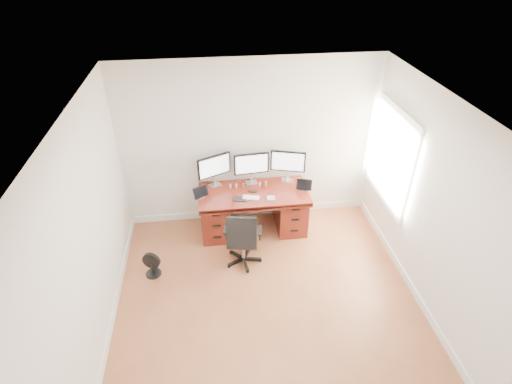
{
  "coord_description": "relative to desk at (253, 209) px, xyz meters",
  "views": [
    {
      "loc": [
        -0.61,
        -3.3,
        4.19
      ],
      "look_at": [
        0.0,
        1.5,
        0.95
      ],
      "focal_mm": 28.0,
      "sensor_mm": 36.0,
      "label": 1
    }
  ],
  "objects": [
    {
      "name": "monitor_right",
      "position": [
        0.58,
        0.24,
        0.68
      ],
      "size": [
        0.54,
        0.19,
        0.53
      ],
      "rotation": [
        0.0,
        0.0,
        -0.29
      ],
      "color": "silver",
      "rests_on": "desk"
    },
    {
      "name": "figurine_brown",
      "position": [
        -0.14,
        0.12,
        0.39
      ],
      "size": [
        0.03,
        0.03,
        0.08
      ],
      "color": "brown",
      "rests_on": "desk"
    },
    {
      "name": "keyboard",
      "position": [
        -0.06,
        -0.19,
        0.36
      ],
      "size": [
        0.28,
        0.17,
        0.01
      ],
      "primitive_type": "cube",
      "rotation": [
        0.0,
        0.0,
        -0.26
      ],
      "color": "white",
      "rests_on": "desk"
    },
    {
      "name": "office_chair",
      "position": [
        -0.25,
        -0.78,
        -0.09
      ],
      "size": [
        0.58,
        0.58,
        0.95
      ],
      "rotation": [
        0.0,
        0.0,
        -0.17
      ],
      "color": "black",
      "rests_on": "ground"
    },
    {
      "name": "back_wall",
      "position": [
        0.0,
        0.42,
        0.95
      ],
      "size": [
        4.0,
        0.1,
        2.7
      ],
      "primitive_type": "cube",
      "color": "silver",
      "rests_on": "ground"
    },
    {
      "name": "monitor_left",
      "position": [
        -0.58,
        0.24,
        0.68
      ],
      "size": [
        0.51,
        0.26,
        0.53
      ],
      "rotation": [
        0.0,
        0.0,
        0.44
      ],
      "color": "silver",
      "rests_on": "desk"
    },
    {
      "name": "tablet_left",
      "position": [
        -0.81,
        -0.08,
        0.43
      ],
      "size": [
        0.24,
        0.18,
        0.19
      ],
      "rotation": [
        0.0,
        0.0,
        0.54
      ],
      "color": "silver",
      "rests_on": "desk"
    },
    {
      "name": "figurine_orange",
      "position": [
        0.21,
        0.12,
        0.39
      ],
      "size": [
        0.03,
        0.03,
        0.08
      ],
      "color": "#FC9C4B",
      "rests_on": "desk"
    },
    {
      "name": "trackpad",
      "position": [
        0.24,
        -0.23,
        0.35
      ],
      "size": [
        0.14,
        0.14,
        0.01
      ],
      "primitive_type": "cube",
      "rotation": [
        0.0,
        0.0,
        -0.12
      ],
      "color": "#BABDC2",
      "rests_on": "desk"
    },
    {
      "name": "floor_fan",
      "position": [
        -1.56,
        -0.86,
        -0.22
      ],
      "size": [
        0.26,
        0.22,
        0.38
      ],
      "rotation": [
        0.0,
        0.0,
        -0.34
      ],
      "color": "black",
      "rests_on": "ground"
    },
    {
      "name": "tablet_right",
      "position": [
        0.79,
        -0.08,
        0.43
      ],
      "size": [
        0.25,
        0.14,
        0.19
      ],
      "rotation": [
        0.0,
        0.0,
        -0.34
      ],
      "color": "silver",
      "rests_on": "desk"
    },
    {
      "name": "right_wall",
      "position": [
        2.0,
        -1.72,
        0.95
      ],
      "size": [
        0.1,
        4.5,
        2.7
      ],
      "color": "silver",
      "rests_on": "ground"
    },
    {
      "name": "desk",
      "position": [
        0.0,
        0.0,
        0.0
      ],
      "size": [
        1.7,
        0.8,
        0.75
      ],
      "color": "#5C1B12",
      "rests_on": "ground"
    },
    {
      "name": "figurine_yellow",
      "position": [
        -0.25,
        0.12,
        0.39
      ],
      "size": [
        0.03,
        0.03,
        0.08
      ],
      "color": "#DDDE79",
      "rests_on": "desk"
    },
    {
      "name": "phone",
      "position": [
        -0.01,
        -0.01,
        0.35
      ],
      "size": [
        0.14,
        0.1,
        0.01
      ],
      "primitive_type": "cube",
      "rotation": [
        0.0,
        0.0,
        -0.28
      ],
      "color": "black",
      "rests_on": "desk"
    },
    {
      "name": "ground",
      "position": [
        0.0,
        -1.83,
        -0.4
      ],
      "size": [
        4.5,
        4.5,
        0.0
      ],
      "primitive_type": "plane",
      "color": "brown",
      "rests_on": "ground"
    },
    {
      "name": "figurine_blue",
      "position": [
        -0.35,
        0.12,
        0.39
      ],
      "size": [
        0.03,
        0.03,
        0.08
      ],
      "color": "#5E76E2",
      "rests_on": "desk"
    },
    {
      "name": "drawing_tablet",
      "position": [
        -0.23,
        -0.2,
        0.35
      ],
      "size": [
        0.24,
        0.18,
        0.01
      ],
      "primitive_type": "cube",
      "rotation": [
        0.0,
        0.0,
        -0.26
      ],
      "color": "black",
      "rests_on": "desk"
    },
    {
      "name": "figurine_pink",
      "position": [
        0.12,
        0.12,
        0.39
      ],
      "size": [
        0.03,
        0.03,
        0.08
      ],
      "color": "pink",
      "rests_on": "desk"
    },
    {
      "name": "monitor_center",
      "position": [
        0.0,
        0.24,
        0.68
      ],
      "size": [
        0.55,
        0.15,
        0.53
      ],
      "rotation": [
        0.0,
        0.0,
        0.09
      ],
      "color": "silver",
      "rests_on": "desk"
    }
  ]
}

